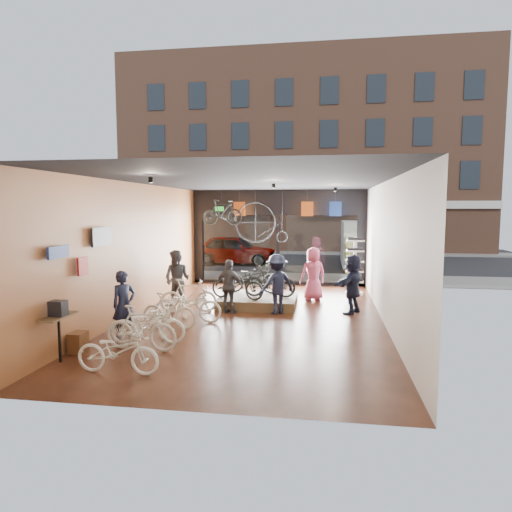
% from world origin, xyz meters
% --- Properties ---
extents(ground_plane, '(7.00, 12.00, 0.04)m').
position_xyz_m(ground_plane, '(0.00, 0.00, -0.02)').
color(ground_plane, black).
rests_on(ground_plane, ground).
extents(ceiling, '(7.00, 12.00, 0.04)m').
position_xyz_m(ceiling, '(0.00, 0.00, 3.82)').
color(ceiling, black).
rests_on(ceiling, ground).
extents(wall_left, '(0.04, 12.00, 3.80)m').
position_xyz_m(wall_left, '(-3.52, 0.00, 1.90)').
color(wall_left, '#B56B3F').
rests_on(wall_left, ground).
extents(wall_right, '(0.04, 12.00, 3.80)m').
position_xyz_m(wall_right, '(3.52, 0.00, 1.90)').
color(wall_right, beige).
rests_on(wall_right, ground).
extents(wall_back, '(7.00, 0.04, 3.80)m').
position_xyz_m(wall_back, '(0.00, -6.02, 1.90)').
color(wall_back, beige).
rests_on(wall_back, ground).
extents(storefront, '(7.00, 0.26, 3.80)m').
position_xyz_m(storefront, '(0.00, 6.00, 1.90)').
color(storefront, black).
rests_on(storefront, ground).
extents(exit_sign, '(0.35, 0.06, 0.18)m').
position_xyz_m(exit_sign, '(-2.40, 5.88, 3.05)').
color(exit_sign, '#198C26').
rests_on(exit_sign, storefront).
extents(street_road, '(30.00, 18.00, 0.02)m').
position_xyz_m(street_road, '(0.00, 15.00, -0.01)').
color(street_road, black).
rests_on(street_road, ground).
extents(sidewalk_near, '(30.00, 2.40, 0.12)m').
position_xyz_m(sidewalk_near, '(0.00, 7.20, 0.06)').
color(sidewalk_near, slate).
rests_on(sidewalk_near, ground).
extents(sidewalk_far, '(30.00, 2.00, 0.12)m').
position_xyz_m(sidewalk_far, '(0.00, 19.00, 0.06)').
color(sidewalk_far, slate).
rests_on(sidewalk_far, ground).
extents(opposite_building, '(26.00, 5.00, 14.00)m').
position_xyz_m(opposite_building, '(0.00, 21.50, 7.00)').
color(opposite_building, brown).
rests_on(opposite_building, ground).
extents(street_car, '(4.73, 1.90, 1.61)m').
position_xyz_m(street_car, '(-3.09, 12.00, 0.80)').
color(street_car, gray).
rests_on(street_car, street_road).
extents(box_truck, '(2.01, 6.04, 2.38)m').
position_xyz_m(box_truck, '(3.78, 11.00, 1.19)').
color(box_truck, silver).
rests_on(box_truck, street_road).
extents(floor_bike_0, '(1.63, 0.60, 0.85)m').
position_xyz_m(floor_bike_0, '(-1.87, -4.64, 0.43)').
color(floor_bike_0, silver).
rests_on(floor_bike_0, ground_plane).
extents(floor_bike_1, '(1.67, 0.58, 0.99)m').
position_xyz_m(floor_bike_1, '(-2.00, -3.25, 0.49)').
color(floor_bike_1, silver).
rests_on(floor_bike_1, ground_plane).
extents(floor_bike_2, '(1.76, 0.87, 0.88)m').
position_xyz_m(floor_bike_2, '(-2.05, -2.75, 0.44)').
color(floor_bike_2, silver).
rests_on(floor_bike_2, ground_plane).
extents(floor_bike_3, '(1.57, 0.67, 0.91)m').
position_xyz_m(floor_bike_3, '(-2.03, -1.39, 0.46)').
color(floor_bike_3, silver).
rests_on(floor_bike_3, ground_plane).
extents(floor_bike_4, '(1.87, 0.78, 0.96)m').
position_xyz_m(floor_bike_4, '(-1.72, -0.76, 0.48)').
color(floor_bike_4, silver).
rests_on(floor_bike_4, ground_plane).
extents(floor_bike_5, '(1.73, 0.80, 1.00)m').
position_xyz_m(floor_bike_5, '(-2.06, 0.39, 0.50)').
color(floor_bike_5, silver).
rests_on(floor_bike_5, ground_plane).
extents(display_platform, '(2.40, 1.80, 0.30)m').
position_xyz_m(display_platform, '(-0.16, 1.57, 0.15)').
color(display_platform, '#503723').
rests_on(display_platform, ground_plane).
extents(display_bike_left, '(1.85, 1.05, 0.92)m').
position_xyz_m(display_bike_left, '(-0.74, 1.15, 0.76)').
color(display_bike_left, black).
rests_on(display_bike_left, display_platform).
extents(display_bike_mid, '(1.65, 0.54, 0.98)m').
position_xyz_m(display_bike_mid, '(0.21, 1.59, 0.79)').
color(display_bike_mid, black).
rests_on(display_bike_mid, display_platform).
extents(display_bike_right, '(1.87, 0.70, 0.97)m').
position_xyz_m(display_bike_right, '(-0.44, 2.23, 0.79)').
color(display_bike_right, black).
rests_on(display_bike_right, display_platform).
extents(customer_0, '(0.67, 0.71, 1.62)m').
position_xyz_m(customer_0, '(-2.75, -2.46, 0.81)').
color(customer_0, '#161C33').
rests_on(customer_0, ground_plane).
extents(customer_1, '(1.00, 0.86, 1.80)m').
position_xyz_m(customer_1, '(-2.59, 0.95, 0.90)').
color(customer_1, '#3F3F44').
rests_on(customer_1, ground_plane).
extents(customer_2, '(1.01, 0.66, 1.59)m').
position_xyz_m(customer_2, '(-0.85, 0.48, 0.79)').
color(customer_2, '#3F3F44').
rests_on(customer_2, ground_plane).
extents(customer_3, '(1.29, 1.20, 1.75)m').
position_xyz_m(customer_3, '(0.53, 0.65, 0.87)').
color(customer_3, '#161C33').
rests_on(customer_3, ground_plane).
extents(customer_4, '(1.02, 0.85, 1.78)m').
position_xyz_m(customer_4, '(1.52, 2.77, 0.89)').
color(customer_4, '#CC4C72').
rests_on(customer_4, ground_plane).
extents(customer_5, '(1.18, 1.67, 1.74)m').
position_xyz_m(customer_5, '(2.71, 1.07, 0.87)').
color(customer_5, '#161C33').
rests_on(customer_5, ground_plane).
extents(sunglasses_rack, '(0.62, 0.51, 2.08)m').
position_xyz_m(sunglasses_rack, '(2.95, 3.96, 1.04)').
color(sunglasses_rack, white).
rests_on(sunglasses_rack, ground_plane).
extents(wall_merch, '(0.40, 2.40, 2.60)m').
position_xyz_m(wall_merch, '(-3.38, -3.50, 1.30)').
color(wall_merch, navy).
rests_on(wall_merch, wall_left).
extents(penny_farthing, '(1.91, 0.06, 1.53)m').
position_xyz_m(penny_farthing, '(-0.38, 4.45, 2.50)').
color(penny_farthing, black).
rests_on(penny_farthing, ceiling).
extents(hung_bike, '(1.63, 0.68, 0.95)m').
position_xyz_m(hung_bike, '(-1.91, 4.20, 2.93)').
color(hung_bike, black).
rests_on(hung_bike, ceiling).
extents(jersey_left, '(0.45, 0.03, 0.55)m').
position_xyz_m(jersey_left, '(-1.45, 5.20, 3.05)').
color(jersey_left, '#CC5919').
rests_on(jersey_left, ceiling).
extents(jersey_mid, '(0.45, 0.03, 0.55)m').
position_xyz_m(jersey_mid, '(1.20, 5.20, 3.05)').
color(jersey_mid, '#CC5919').
rests_on(jersey_mid, ceiling).
extents(jersey_right, '(0.45, 0.03, 0.55)m').
position_xyz_m(jersey_right, '(2.26, 5.20, 3.05)').
color(jersey_right, '#1E3F99').
rests_on(jersey_right, ceiling).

